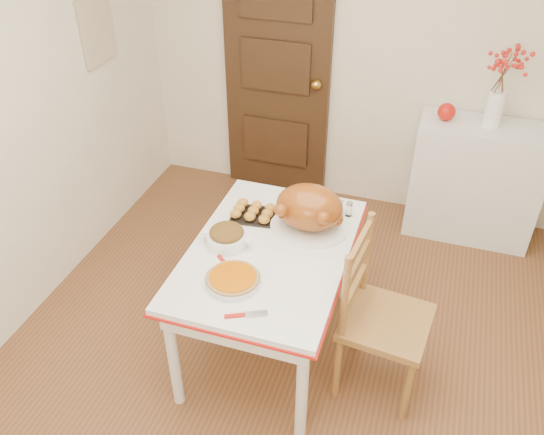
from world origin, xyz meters
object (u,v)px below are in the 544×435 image
(kitchen_table, at_px, (269,300))
(chair_oak, at_px, (387,319))
(sideboard, at_px, (474,181))
(turkey_platter, at_px, (309,210))
(pumpkin_pie, at_px, (233,279))

(kitchen_table, bearing_deg, chair_oak, -5.87)
(sideboard, bearing_deg, chair_oak, -103.65)
(turkey_platter, relative_size, pumpkin_pie, 1.59)
(chair_oak, bearing_deg, sideboard, -7.59)
(kitchen_table, bearing_deg, sideboard, 55.64)
(sideboard, bearing_deg, pumpkin_pie, -121.73)
(sideboard, distance_m, chair_oak, 1.70)
(chair_oak, bearing_deg, turkey_platter, 65.60)
(sideboard, xyz_separation_m, pumpkin_pie, (-1.17, -1.90, 0.33))
(sideboard, xyz_separation_m, kitchen_table, (-1.08, -1.58, -0.08))
(kitchen_table, bearing_deg, turkey_platter, 56.96)
(pumpkin_pie, bearing_deg, sideboard, 58.27)
(sideboard, distance_m, pumpkin_pie, 2.25)
(chair_oak, xyz_separation_m, turkey_platter, (-0.53, 0.31, 0.39))
(sideboard, relative_size, turkey_platter, 2.06)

